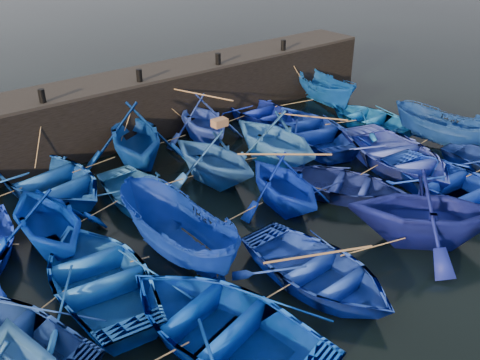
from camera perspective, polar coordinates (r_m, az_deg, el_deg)
ground at (r=16.50m, az=7.12°, el=-6.15°), size 120.00×120.00×0.00m
quay_wall at (r=23.55m, az=-11.46°, el=7.58°), size 26.00×2.50×2.50m
quay_top at (r=23.15m, az=-11.76°, el=10.62°), size 26.00×2.50×0.12m
bollard_1 at (r=20.77m, az=-20.37°, el=8.41°), size 0.24×0.24×0.50m
bollard_2 at (r=22.30m, az=-10.70°, el=10.90°), size 0.24×0.24×0.50m
bollard_3 at (r=24.39m, az=-2.35°, el=12.79°), size 0.24×0.24×0.50m
bollard_4 at (r=26.92m, az=4.64°, el=14.14°), size 0.24×0.24×0.50m
boat_1 at (r=19.62m, az=-19.81°, el=0.05°), size 4.89×6.14×1.14m
boat_2 at (r=20.78m, az=-11.20°, el=4.77°), size 5.50×5.84×2.45m
boat_3 at (r=22.49m, az=-3.98°, el=6.51°), size 4.16×4.57×2.06m
boat_4 at (r=24.79m, az=2.23°, el=7.24°), size 3.34×4.66×0.97m
boat_5 at (r=27.00m, az=9.16°, el=9.39°), size 2.50×4.46×1.63m
boat_7 at (r=16.29m, az=-19.89°, el=-3.81°), size 3.63×4.18×2.14m
boat_8 at (r=18.04m, az=-10.39°, el=-1.58°), size 3.11×4.34×0.90m
boat_9 at (r=19.07m, az=-2.84°, el=2.59°), size 3.85×4.34×2.11m
boat_10 at (r=20.39m, az=3.71°, el=4.61°), size 3.89×4.48×2.32m
boat_11 at (r=22.82m, az=7.57°, el=5.35°), size 5.15×6.16×1.10m
boat_12 at (r=24.89m, az=13.58°, el=6.48°), size 3.19×4.39×0.90m
boat_14 at (r=14.47m, az=-14.76°, el=-9.82°), size 4.35×5.63×1.08m
boat_15 at (r=15.00m, az=-6.83°, el=-5.70°), size 2.00×4.84×1.84m
boat_16 at (r=17.45m, az=4.66°, el=-0.26°), size 3.86×4.27×1.96m
boat_17 at (r=18.74m, az=11.02°, el=-0.49°), size 4.65×5.19×0.89m
boat_18 at (r=21.07m, az=16.41°, el=2.55°), size 5.47×6.52×1.16m
boat_19 at (r=23.57m, az=20.63°, el=5.14°), size 2.34×4.35×1.59m
boat_21 at (r=12.62m, az=-1.98°, el=-15.02°), size 5.17×6.30×1.14m
boat_22 at (r=14.40m, az=8.27°, el=-9.53°), size 3.52×4.81×0.97m
boat_23 at (r=16.46m, az=19.30°, el=-2.92°), size 5.92×5.92×2.37m
boat_24 at (r=19.58m, az=21.71°, el=-0.43°), size 4.29×5.63×1.10m
wooden_crate at (r=18.77m, az=-2.19°, el=6.13°), size 0.54×0.34×0.28m
mooring_ropes at (r=19.22m, az=-3.83°, el=2.18°), size 18.80×11.90×2.10m
loose_oars at (r=18.78m, az=3.75°, el=3.83°), size 9.09×11.77×1.15m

